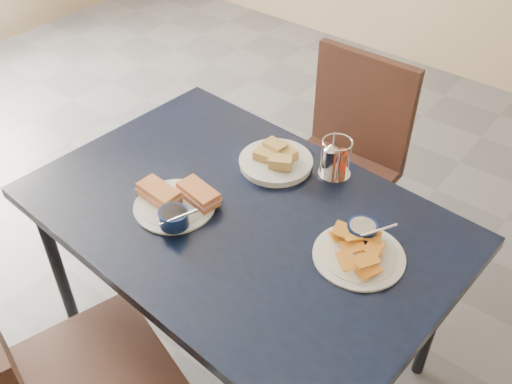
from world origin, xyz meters
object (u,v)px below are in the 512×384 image
Objects in this scene: sandwich_plate at (177,202)px; condiment_caddy at (335,160)px; dining_table at (241,225)px; bread_basket at (276,160)px; plantain_plate at (360,246)px; chair_far at (346,151)px; chair_near at (62,382)px.

condiment_caddy reaches higher than sandwich_plate.
dining_table is 0.28m from bread_basket.
sandwich_plate and plantain_plate have the same top height.
chair_far is 3.16× the size of sandwich_plate.
bread_basket is (-0.01, -0.49, 0.24)m from chair_far.
condiment_caddy is at bearing 70.53° from dining_table.
condiment_caddy is (0.21, 1.01, 0.26)m from chair_near.
sandwich_plate reaches higher than bread_basket.
chair_near is 3.23× the size of sandwich_plate.
chair_far is at bearing 93.82° from dining_table.
dining_table is at bearing -109.47° from condiment_caddy.
bread_basket is at bearing -90.73° from chair_far.
plantain_plate is (0.46, 0.75, 0.22)m from chair_near.
bread_basket is at bearing 102.23° from dining_table.
dining_table is at bearing 33.51° from sandwich_plate.
chair_near is 0.91m from plantain_plate.
chair_far is (-0.05, 0.75, -0.16)m from dining_table.
condiment_caddy is (0.12, 0.34, 0.12)m from dining_table.
chair_near reaches higher than dining_table.
bread_basket is 0.20m from condiment_caddy.
condiment_caddy is (0.18, 0.08, 0.03)m from bread_basket.
chair_far is 0.54m from bread_basket.
bread_basket is at bearing 73.33° from sandwich_plate.
chair_far is 0.52m from condiment_caddy.
condiment_caddy is at bearing -66.97° from chair_far.
chair_far is at bearing 88.48° from chair_near.
bread_basket is (0.11, 0.37, -0.00)m from sandwich_plate.
chair_near is 3.60× the size of plantain_plate.
chair_near is at bearing -101.71° from condiment_caddy.
plantain_plate is at bearing 12.34° from dining_table.
chair_near is 0.60m from sandwich_plate.
dining_table is 0.69m from chair_near.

